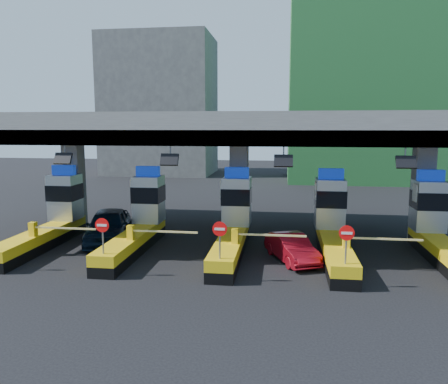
# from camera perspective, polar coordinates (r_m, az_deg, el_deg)

# --- Properties ---
(ground) EXTENTS (120.00, 120.00, 0.00)m
(ground) POSITION_cam_1_polar(r_m,az_deg,el_deg) (22.72, 1.16, -7.67)
(ground) COLOR black
(ground) RESTS_ON ground
(toll_canopy) EXTENTS (28.00, 12.09, 7.00)m
(toll_canopy) POSITION_cam_1_polar(r_m,az_deg,el_deg) (24.66, 1.99, 8.06)
(toll_canopy) COLOR slate
(toll_canopy) RESTS_ON ground
(toll_lane_far_left) EXTENTS (4.43, 8.00, 4.16)m
(toll_lane_far_left) POSITION_cam_1_polar(r_m,az_deg,el_deg) (25.74, -21.48, -3.13)
(toll_lane_far_left) COLOR black
(toll_lane_far_left) RESTS_ON ground
(toll_lane_left) EXTENTS (4.43, 8.00, 4.16)m
(toll_lane_left) POSITION_cam_1_polar(r_m,az_deg,el_deg) (23.72, -10.86, -3.65)
(toll_lane_left) COLOR black
(toll_lane_left) RESTS_ON ground
(toll_lane_center) EXTENTS (4.43, 8.00, 4.16)m
(toll_lane_center) POSITION_cam_1_polar(r_m,az_deg,el_deg) (22.63, 1.26, -4.08)
(toll_lane_center) COLOR black
(toll_lane_center) RESTS_ON ground
(toll_lane_right) EXTENTS (4.43, 8.00, 4.16)m
(toll_lane_right) POSITION_cam_1_polar(r_m,az_deg,el_deg) (22.63, 13.97, -4.34)
(toll_lane_right) COLOR black
(toll_lane_right) RESTS_ON ground
(toll_lane_far_right) EXTENTS (4.43, 8.00, 4.16)m
(toll_lane_far_right) POSITION_cam_1_polar(r_m,az_deg,el_deg) (23.71, 26.11, -4.39)
(toll_lane_far_right) COLOR black
(toll_lane_far_right) RESTS_ON ground
(bg_building_scaffold) EXTENTS (18.00, 12.00, 28.00)m
(bg_building_scaffold) POSITION_cam_1_polar(r_m,az_deg,el_deg) (55.02, 18.42, 16.16)
(bg_building_scaffold) COLOR #1E5926
(bg_building_scaffold) RESTS_ON ground
(bg_building_concrete) EXTENTS (14.00, 10.00, 18.00)m
(bg_building_concrete) POSITION_cam_1_polar(r_m,az_deg,el_deg) (60.03, -8.31, 11.04)
(bg_building_concrete) COLOR #4C4C49
(bg_building_concrete) RESTS_ON ground
(van) EXTENTS (3.36, 5.71, 1.82)m
(van) POSITION_cam_1_polar(r_m,az_deg,el_deg) (25.01, -14.85, -4.28)
(van) COLOR black
(van) RESTS_ON ground
(red_car) EXTENTS (2.77, 4.13, 1.29)m
(red_car) POSITION_cam_1_polar(r_m,az_deg,el_deg) (21.14, 8.81, -7.21)
(red_car) COLOR maroon
(red_car) RESTS_ON ground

